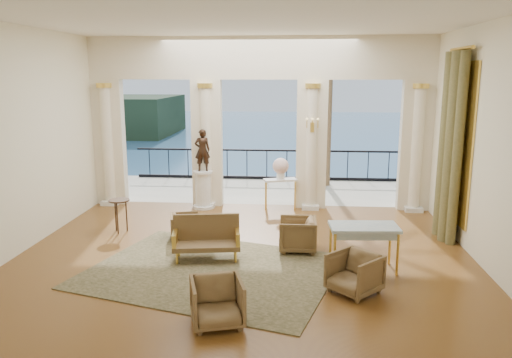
# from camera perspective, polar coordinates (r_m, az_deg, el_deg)

# --- Properties ---
(floor) EXTENTS (9.00, 9.00, 0.00)m
(floor) POSITION_cam_1_polar(r_m,az_deg,el_deg) (10.05, -1.39, -8.73)
(floor) COLOR #432312
(floor) RESTS_ON ground
(room_walls) EXTENTS (9.00, 9.00, 9.00)m
(room_walls) POSITION_cam_1_polar(r_m,az_deg,el_deg) (8.32, -2.31, 7.33)
(room_walls) COLOR white
(room_walls) RESTS_ON ground
(arcade) EXTENTS (9.00, 0.56, 4.50)m
(arcade) POSITION_cam_1_polar(r_m,az_deg,el_deg) (13.24, 0.32, 7.76)
(arcade) COLOR white
(arcade) RESTS_ON ground
(terrace) EXTENTS (10.00, 3.60, 0.10)m
(terrace) POSITION_cam_1_polar(r_m,az_deg,el_deg) (15.60, 0.87, -1.40)
(terrace) COLOR #A7A18C
(terrace) RESTS_ON ground
(balustrade) EXTENTS (9.00, 0.06, 1.03)m
(balustrade) POSITION_cam_1_polar(r_m,az_deg,el_deg) (17.07, 1.24, 1.33)
(balustrade) COLOR black
(balustrade) RESTS_ON terrace
(palm_tree) EXTENTS (2.00, 2.00, 4.50)m
(palm_tree) POSITION_cam_1_polar(r_m,az_deg,el_deg) (15.99, 8.50, 13.75)
(palm_tree) COLOR #4C3823
(palm_tree) RESTS_ON terrace
(headland) EXTENTS (22.00, 18.00, 6.00)m
(headland) POSITION_cam_1_polar(r_m,az_deg,el_deg) (85.45, -16.70, 7.02)
(headland) COLOR black
(headland) RESTS_ON sea
(sea) EXTENTS (160.00, 160.00, 0.00)m
(sea) POSITION_cam_1_polar(r_m,az_deg,el_deg) (70.01, 3.86, 4.05)
(sea) COLOR navy
(sea) RESTS_ON ground
(curtain) EXTENTS (0.33, 1.40, 4.09)m
(curtain) POSITION_cam_1_polar(r_m,az_deg,el_deg) (11.43, 21.34, 3.44)
(curtain) COLOR brown
(curtain) RESTS_ON ground
(window_frame) EXTENTS (0.04, 1.60, 3.40)m
(window_frame) POSITION_cam_1_polar(r_m,az_deg,el_deg) (11.48, 22.26, 3.81)
(window_frame) COLOR #E6BB4C
(window_frame) RESTS_ON room_walls
(wall_sconce) EXTENTS (0.30, 0.11, 0.33)m
(wall_sconce) POSITION_cam_1_polar(r_m,az_deg,el_deg) (12.93, 6.45, 6.00)
(wall_sconce) COLOR #E6BB4C
(wall_sconce) RESTS_ON arcade
(rug) EXTENTS (5.10, 4.45, 0.02)m
(rug) POSITION_cam_1_polar(r_m,az_deg,el_deg) (9.33, -5.09, -10.39)
(rug) COLOR #2D331A
(rug) RESTS_ON ground
(armchair_a) EXTENTS (0.89, 0.86, 0.75)m
(armchair_a) POSITION_cam_1_polar(r_m,az_deg,el_deg) (7.36, -4.47, -13.63)
(armchair_a) COLOR #473C1E
(armchair_a) RESTS_ON ground
(armchair_b) EXTENTS (0.99, 0.99, 0.74)m
(armchair_b) POSITION_cam_1_polar(r_m,az_deg,el_deg) (8.46, 11.19, -10.32)
(armchair_b) COLOR #473C1E
(armchair_b) RESTS_ON ground
(armchair_c) EXTENTS (0.69, 0.74, 0.75)m
(armchair_c) POSITION_cam_1_polar(r_m,az_deg,el_deg) (10.22, 4.77, -6.16)
(armchair_c) COLOR #473C1E
(armchair_c) RESTS_ON ground
(armchair_d) EXTENTS (0.71, 0.74, 0.63)m
(armchair_d) POSITION_cam_1_polar(r_m,az_deg,el_deg) (10.99, -8.10, -5.28)
(armchair_d) COLOR #473C1E
(armchair_d) RESTS_ON ground
(settee) EXTENTS (1.36, 0.74, 0.86)m
(settee) POSITION_cam_1_polar(r_m,az_deg,el_deg) (9.81, -5.67, -6.68)
(settee) COLOR #473C1E
(settee) RESTS_ON ground
(game_table) EXTENTS (1.27, 0.75, 0.85)m
(game_table) POSITION_cam_1_polar(r_m,az_deg,el_deg) (9.33, 12.23, -5.73)
(game_table) COLOR #99B6C1
(game_table) RESTS_ON ground
(pedestal) EXTENTS (0.56, 0.56, 1.02)m
(pedestal) POSITION_cam_1_polar(r_m,az_deg,el_deg) (13.44, -6.05, -1.28)
(pedestal) COLOR silver
(pedestal) RESTS_ON ground
(statue) EXTENTS (0.46, 0.35, 1.11)m
(statue) POSITION_cam_1_polar(r_m,az_deg,el_deg) (13.23, -6.15, 3.29)
(statue) COLOR black
(statue) RESTS_ON pedestal
(console_table) EXTENTS (0.93, 0.58, 0.82)m
(console_table) POSITION_cam_1_polar(r_m,az_deg,el_deg) (13.22, 2.82, -0.59)
(console_table) COLOR silver
(console_table) RESTS_ON ground
(urn) EXTENTS (0.42, 0.42, 0.56)m
(urn) POSITION_cam_1_polar(r_m,az_deg,el_deg) (13.13, 2.84, 1.37)
(urn) COLOR white
(urn) RESTS_ON console_table
(side_table) EXTENTS (0.47, 0.47, 0.76)m
(side_table) POSITION_cam_1_polar(r_m,az_deg,el_deg) (11.71, -15.37, -2.80)
(side_table) COLOR black
(side_table) RESTS_ON ground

